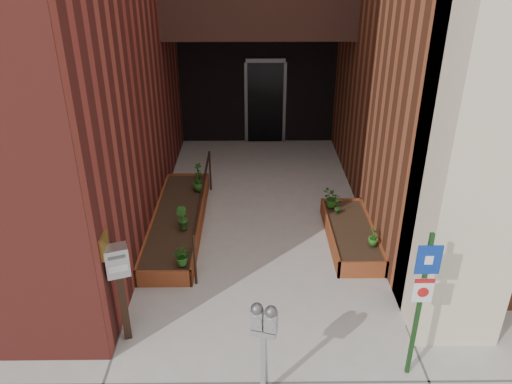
{
  "coord_description": "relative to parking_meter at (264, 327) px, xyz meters",
  "views": [
    {
      "loc": [
        -0.17,
        -5.38,
        4.86
      ],
      "look_at": [
        -0.1,
        1.8,
        1.21
      ],
      "focal_mm": 35.0,
      "sensor_mm": 36.0,
      "label": 1
    }
  ],
  "objects": [
    {
      "name": "ground",
      "position": [
        0.04,
        1.17,
        -1.05
      ],
      "size": [
        80.0,
        80.0,
        0.0
      ],
      "primitive_type": "plane",
      "color": "#9E9991",
      "rests_on": "ground"
    },
    {
      "name": "planter_left",
      "position": [
        -1.51,
        3.87,
        -0.91
      ],
      "size": [
        0.9,
        3.6,
        0.3
      ],
      "color": "maroon",
      "rests_on": "ground"
    },
    {
      "name": "planter_right",
      "position": [
        1.64,
        3.37,
        -0.91
      ],
      "size": [
        0.8,
        2.2,
        0.3
      ],
      "color": "maroon",
      "rests_on": "ground"
    },
    {
      "name": "handrail",
      "position": [
        -1.01,
        3.82,
        -0.3
      ],
      "size": [
        0.04,
        3.34,
        0.9
      ],
      "color": "black",
      "rests_on": "ground"
    },
    {
      "name": "parking_meter",
      "position": [
        0.0,
        0.0,
        0.0
      ],
      "size": [
        0.31,
        0.19,
        1.35
      ],
      "color": "#98989A",
      "rests_on": "ground"
    },
    {
      "name": "sign_post",
      "position": [
        1.82,
        0.32,
        0.21
      ],
      "size": [
        0.28,
        0.07,
        2.04
      ],
      "color": "#173D16",
      "rests_on": "ground"
    },
    {
      "name": "payment_dropbox",
      "position": [
        -1.82,
        0.99,
        0.01
      ],
      "size": [
        0.34,
        0.3,
        1.46
      ],
      "color": "black",
      "rests_on": "ground"
    },
    {
      "name": "shrub_left_a",
      "position": [
        -1.21,
        2.27,
        -0.58
      ],
      "size": [
        0.33,
        0.33,
        0.34
      ],
      "primitive_type": "imported",
      "rotation": [
        0.0,
        0.0,
        0.11
      ],
      "color": "#24611B",
      "rests_on": "planter_left"
    },
    {
      "name": "shrub_left_b",
      "position": [
        -1.35,
        3.37,
        -0.54
      ],
      "size": [
        0.31,
        0.31,
        0.41
      ],
      "primitive_type": "imported",
      "rotation": [
        0.0,
        0.0,
        2.5
      ],
      "color": "#235718",
      "rests_on": "planter_left"
    },
    {
      "name": "shrub_left_c",
      "position": [
        -1.21,
        4.87,
        -0.54
      ],
      "size": [
        0.33,
        0.33,
        0.41
      ],
      "primitive_type": "imported",
      "rotation": [
        0.0,
        0.0,
        4.01
      ],
      "color": "#215217",
      "rests_on": "planter_left"
    },
    {
      "name": "shrub_left_d",
      "position": [
        -1.26,
        5.47,
        -0.59
      ],
      "size": [
        0.24,
        0.24,
        0.32
      ],
      "primitive_type": "imported",
      "rotation": [
        0.0,
        0.0,
        5.6
      ],
      "color": "#195317",
      "rests_on": "planter_left"
    },
    {
      "name": "shrub_right_a",
      "position": [
        1.89,
        2.79,
        -0.59
      ],
      "size": [
        0.18,
        0.18,
        0.32
      ],
      "primitive_type": "imported",
      "rotation": [
        0.0,
        0.0,
        1.58
      ],
      "color": "#2A621C",
      "rests_on": "planter_right"
    },
    {
      "name": "shrub_right_b",
      "position": [
        1.47,
        3.89,
        -0.59
      ],
      "size": [
        0.21,
        0.21,
        0.32
      ],
      "primitive_type": "imported",
      "rotation": [
        0.0,
        0.0,
        2.8
      ],
      "color": "#1D4F16",
      "rests_on": "planter_right"
    },
    {
      "name": "shrub_right_c",
      "position": [
        1.39,
        4.12,
        -0.57
      ],
      "size": [
        0.46,
        0.46,
        0.36
      ],
      "primitive_type": "imported",
      "rotation": [
        0.0,
        0.0,
        3.98
      ],
      "color": "#245C1A",
      "rests_on": "planter_right"
    }
  ]
}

